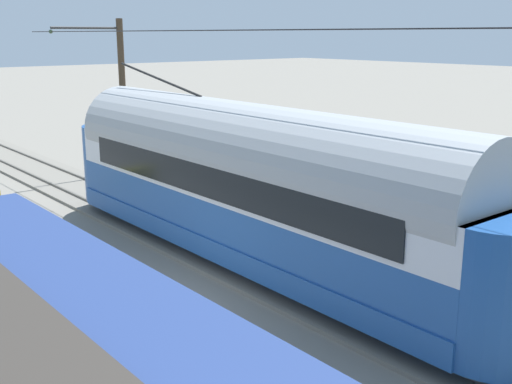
{
  "coord_description": "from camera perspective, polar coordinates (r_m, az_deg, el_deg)",
  "views": [
    {
      "loc": [
        5.55,
        11.74,
        5.98
      ],
      "look_at": [
        -4.72,
        -0.83,
        1.91
      ],
      "focal_mm": 44.19,
      "sensor_mm": 36.0,
      "label": 1
    }
  ],
  "objects": [
    {
      "name": "track_adjacent_siding",
      "position": [
        14.54,
        -13.45,
        -10.39
      ],
      "size": [
        2.8,
        80.0,
        0.18
      ],
      "color": "slate",
      "rests_on": "ground"
    },
    {
      "name": "vintage_streetcar",
      "position": [
        16.29,
        -0.6,
        0.87
      ],
      "size": [
        2.65,
        16.66,
        4.91
      ],
      "color": "#1E4C93",
      "rests_on": "ground"
    },
    {
      "name": "ground_plane",
      "position": [
        14.3,
        -12.87,
        -11.01
      ],
      "size": [
        220.0,
        220.0,
        0.0
      ],
      "primitive_type": "plane",
      "color": "gray"
    },
    {
      "name": "catenary_pole_foreground",
      "position": [
        28.11,
        -12.15,
        8.71
      ],
      "size": [
        3.21,
        0.28,
        6.63
      ],
      "color": "#423323",
      "rests_on": "ground"
    },
    {
      "name": "track_streetcar_siding",
      "position": [
        16.69,
        0.14,
        -6.71
      ],
      "size": [
        2.8,
        80.0,
        0.18
      ],
      "color": "slate",
      "rests_on": "ground"
    }
  ]
}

